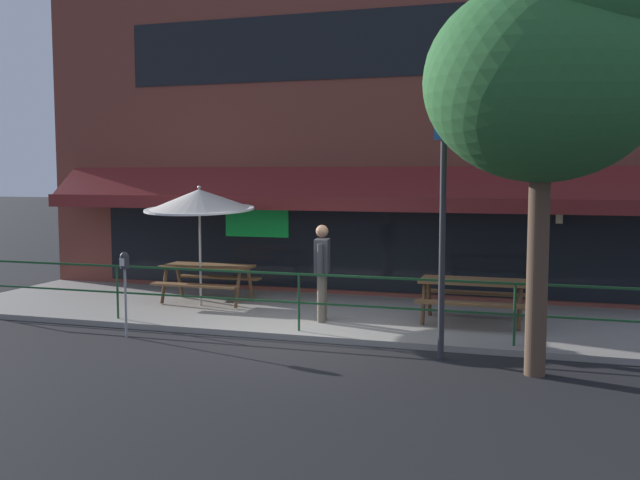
{
  "coord_description": "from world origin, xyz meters",
  "views": [
    {
      "loc": [
        3.79,
        -10.7,
        2.69
      ],
      "look_at": [
        -0.04,
        1.6,
        1.5
      ],
      "focal_mm": 40.0,
      "sensor_mm": 36.0,
      "label": 1
    }
  ],
  "objects_px": {
    "pedestrian_walking": "(322,268)",
    "street_tree_curbside": "(550,67)",
    "street_sign_pole": "(443,195)",
    "picnic_table_left": "(207,273)",
    "picnic_table_centre": "(473,289)",
    "parking_meter_near": "(125,268)",
    "patio_umbrella_left": "(199,200)"
  },
  "relations": [
    {
      "from": "pedestrian_walking",
      "to": "street_tree_curbside",
      "type": "xyz_separation_m",
      "value": [
        3.71,
        -2.12,
        3.0
      ]
    },
    {
      "from": "street_tree_curbside",
      "to": "picnic_table_centre",
      "type": "bearing_deg",
      "value": 113.04
    },
    {
      "from": "patio_umbrella_left",
      "to": "street_tree_curbside",
      "type": "xyz_separation_m",
      "value": [
        6.46,
        -2.87,
        1.88
      ]
    },
    {
      "from": "street_tree_curbside",
      "to": "parking_meter_near",
      "type": "bearing_deg",
      "value": 176.62
    },
    {
      "from": "parking_meter_near",
      "to": "street_tree_curbside",
      "type": "distance_m",
      "value": 7.21
    },
    {
      "from": "pedestrian_walking",
      "to": "street_tree_curbside",
      "type": "distance_m",
      "value": 5.22
    },
    {
      "from": "pedestrian_walking",
      "to": "street_sign_pole",
      "type": "relative_size",
      "value": 0.36
    },
    {
      "from": "picnic_table_left",
      "to": "parking_meter_near",
      "type": "xyz_separation_m",
      "value": [
        -0.12,
        -2.78,
        0.44
      ]
    },
    {
      "from": "parking_meter_near",
      "to": "picnic_table_centre",
      "type": "bearing_deg",
      "value": 23.5
    },
    {
      "from": "picnic_table_centre",
      "to": "parking_meter_near",
      "type": "bearing_deg",
      "value": -156.5
    },
    {
      "from": "patio_umbrella_left",
      "to": "picnic_table_centre",
      "type": "bearing_deg",
      "value": -1.32
    },
    {
      "from": "pedestrian_walking",
      "to": "street_sign_pole",
      "type": "xyz_separation_m",
      "value": [
        2.31,
        -1.61,
        1.35
      ]
    },
    {
      "from": "pedestrian_walking",
      "to": "parking_meter_near",
      "type": "distance_m",
      "value": 3.35
    },
    {
      "from": "picnic_table_left",
      "to": "pedestrian_walking",
      "type": "relative_size",
      "value": 1.05
    },
    {
      "from": "parking_meter_near",
      "to": "picnic_table_left",
      "type": "bearing_deg",
      "value": 87.5
    },
    {
      "from": "picnic_table_centre",
      "to": "pedestrian_walking",
      "type": "bearing_deg",
      "value": -166.21
    },
    {
      "from": "picnic_table_left",
      "to": "pedestrian_walking",
      "type": "distance_m",
      "value": 2.96
    },
    {
      "from": "picnic_table_centre",
      "to": "street_sign_pole",
      "type": "bearing_deg",
      "value": -96.18
    },
    {
      "from": "pedestrian_walking",
      "to": "street_tree_curbside",
      "type": "relative_size",
      "value": 0.3
    },
    {
      "from": "picnic_table_centre",
      "to": "street_sign_pole",
      "type": "xyz_separation_m",
      "value": [
        -0.24,
        -2.24,
        1.7
      ]
    },
    {
      "from": "picnic_table_centre",
      "to": "parking_meter_near",
      "type": "relative_size",
      "value": 1.27
    },
    {
      "from": "street_sign_pole",
      "to": "patio_umbrella_left",
      "type": "bearing_deg",
      "value": 154.98
    },
    {
      "from": "pedestrian_walking",
      "to": "picnic_table_left",
      "type": "bearing_deg",
      "value": 159.11
    },
    {
      "from": "parking_meter_near",
      "to": "street_sign_pole",
      "type": "relative_size",
      "value": 0.3
    },
    {
      "from": "patio_umbrella_left",
      "to": "street_tree_curbside",
      "type": "bearing_deg",
      "value": -23.92
    },
    {
      "from": "pedestrian_walking",
      "to": "picnic_table_centre",
      "type": "bearing_deg",
      "value": 13.79
    },
    {
      "from": "patio_umbrella_left",
      "to": "pedestrian_walking",
      "type": "height_order",
      "value": "patio_umbrella_left"
    },
    {
      "from": "picnic_table_left",
      "to": "patio_umbrella_left",
      "type": "distance_m",
      "value": 1.5
    },
    {
      "from": "picnic_table_centre",
      "to": "street_tree_curbside",
      "type": "xyz_separation_m",
      "value": [
        1.17,
        -2.74,
        3.35
      ]
    },
    {
      "from": "picnic_table_centre",
      "to": "street_sign_pole",
      "type": "height_order",
      "value": "street_sign_pole"
    },
    {
      "from": "picnic_table_left",
      "to": "street_sign_pole",
      "type": "xyz_separation_m",
      "value": [
        5.05,
        -2.66,
        1.7
      ]
    },
    {
      "from": "picnic_table_left",
      "to": "picnic_table_centre",
      "type": "xyz_separation_m",
      "value": [
        5.29,
        -0.42,
        0.0
      ]
    }
  ]
}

